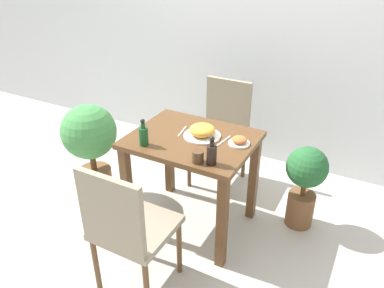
% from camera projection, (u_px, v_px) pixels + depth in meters
% --- Properties ---
extents(ground_plane, '(16.00, 16.00, 0.00)m').
position_uv_depth(ground_plane, '(192.00, 222.00, 2.87)').
color(ground_plane, '#B7B2A8').
extents(wall_back, '(8.00, 0.05, 2.60)m').
position_uv_depth(wall_back, '(260.00, 20.00, 3.21)').
color(wall_back, silver).
rests_on(wall_back, ground_plane).
extents(dining_table, '(0.83, 0.67, 0.73)m').
position_uv_depth(dining_table, '(192.00, 155.00, 2.59)').
color(dining_table, brown).
rests_on(dining_table, ground_plane).
extents(chair_near, '(0.42, 0.42, 0.89)m').
position_uv_depth(chair_near, '(127.00, 226.00, 2.08)').
color(chair_near, gray).
rests_on(chair_near, ground_plane).
extents(chair_far, '(0.42, 0.42, 0.89)m').
position_uv_depth(chair_far, '(222.00, 127.00, 3.19)').
color(chair_far, gray).
rests_on(chair_far, ground_plane).
extents(food_plate, '(0.25, 0.25, 0.09)m').
position_uv_depth(food_plate, '(202.00, 131.00, 2.52)').
color(food_plate, white).
rests_on(food_plate, dining_table).
extents(side_plate, '(0.14, 0.14, 0.05)m').
position_uv_depth(side_plate, '(239.00, 141.00, 2.43)').
color(side_plate, white).
rests_on(side_plate, dining_table).
extents(drink_cup, '(0.07, 0.07, 0.07)m').
position_uv_depth(drink_cup, '(198.00, 157.00, 2.23)').
color(drink_cup, '#4C331E').
rests_on(drink_cup, dining_table).
extents(sauce_bottle, '(0.06, 0.06, 0.18)m').
position_uv_depth(sauce_bottle, '(212.00, 154.00, 2.19)').
color(sauce_bottle, black).
rests_on(sauce_bottle, dining_table).
extents(condiment_bottle, '(0.06, 0.06, 0.18)m').
position_uv_depth(condiment_bottle, '(144.00, 135.00, 2.40)').
color(condiment_bottle, '#194C23').
rests_on(condiment_bottle, dining_table).
extents(fork_utensil, '(0.04, 0.16, 0.00)m').
position_uv_depth(fork_utensil, '(182.00, 131.00, 2.60)').
color(fork_utensil, silver).
rests_on(fork_utensil, dining_table).
extents(spoon_utensil, '(0.03, 0.18, 0.00)m').
position_uv_depth(spoon_utensil, '(223.00, 141.00, 2.47)').
color(spoon_utensil, silver).
rests_on(spoon_utensil, dining_table).
extents(potted_plant_left, '(0.43, 0.43, 0.81)m').
position_uv_depth(potted_plant_left, '(90.00, 141.00, 2.95)').
color(potted_plant_left, brown).
rests_on(potted_plant_left, ground_plane).
extents(potted_plant_right, '(0.29, 0.29, 0.65)m').
position_uv_depth(potted_plant_right, '(305.00, 180.00, 2.68)').
color(potted_plant_right, brown).
rests_on(potted_plant_right, ground_plane).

